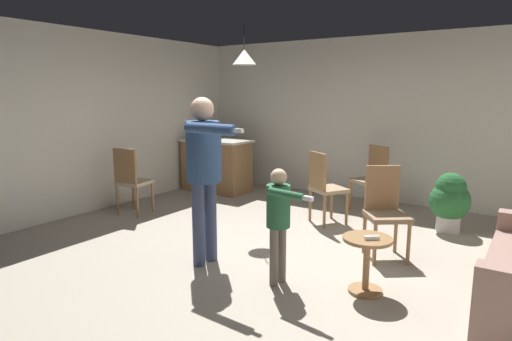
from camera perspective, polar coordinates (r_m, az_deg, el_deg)
ground at (r=4.94m, az=1.12°, el=-10.97°), size 7.68×7.68×0.00m
wall_back at (r=7.51m, az=14.54°, el=6.60°), size 6.40×0.10×2.70m
wall_left at (r=6.89m, az=-21.97°, el=5.88°), size 0.10×6.40×2.70m
kitchen_counter at (r=7.93m, az=-5.25°, el=0.71°), size 1.26×0.66×0.95m
side_table_by_couch at (r=4.07m, az=14.41°, el=-11.12°), size 0.44×0.44×0.52m
person_adult at (r=4.44m, az=-6.83°, el=1.04°), size 0.84×0.54×1.74m
person_child at (r=4.00m, az=3.07°, el=-5.70°), size 0.56×0.37×1.11m
dining_chair_by_counter at (r=5.96m, az=9.00°, el=-1.89°), size 0.58×0.58×1.00m
dining_chair_near_wall at (r=4.92m, az=16.65°, el=-4.80°), size 0.59×0.59×1.00m
dining_chair_centre_back at (r=6.59m, az=-16.18°, el=-1.02°), size 0.49×0.49×1.00m
dining_chair_spare at (r=6.75m, az=15.07°, el=-0.70°), size 0.57×0.57×1.00m
potted_plant_corner at (r=6.11m, az=24.23°, el=-3.52°), size 0.51×0.51×0.78m
spare_remote_on_table at (r=3.95m, az=15.03°, el=-8.58°), size 0.12×0.11×0.04m
ceiling_light_pendant at (r=5.90m, az=-1.56°, el=14.76°), size 0.32×0.32×0.55m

